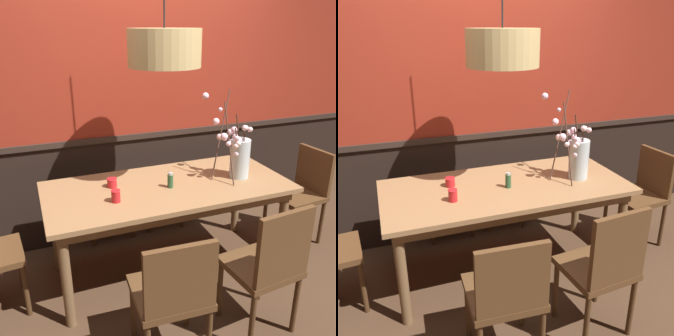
{
  "view_description": "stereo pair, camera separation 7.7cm",
  "coord_description": "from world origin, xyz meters",
  "views": [
    {
      "loc": [
        -0.97,
        -2.44,
        1.93
      ],
      "look_at": [
        0.0,
        0.0,
        0.91
      ],
      "focal_mm": 39.68,
      "sensor_mm": 36.0,
      "label": 1
    },
    {
      "loc": [
        -0.9,
        -2.47,
        1.93
      ],
      "look_at": [
        0.0,
        0.0,
        0.91
      ],
      "focal_mm": 39.68,
      "sensor_mm": 36.0,
      "label": 2
    }
  ],
  "objects": [
    {
      "name": "pendant_lamp",
      "position": [
        -0.01,
        0.05,
        1.78
      ],
      "size": [
        0.51,
        0.51,
        1.06
      ],
      "color": "tan"
    },
    {
      "name": "chair_far_side_right",
      "position": [
        0.24,
        0.85,
        0.49
      ],
      "size": [
        0.44,
        0.46,
        0.87
      ],
      "color": "brown",
      "rests_on": "ground"
    },
    {
      "name": "vase_with_blossoms",
      "position": [
        0.58,
        -0.05,
        0.96
      ],
      "size": [
        0.32,
        0.42,
        0.67
      ],
      "color": "silver",
      "rests_on": "dining_table"
    },
    {
      "name": "candle_holder_nearer_edge",
      "position": [
        -0.41,
        0.12,
        0.8
      ],
      "size": [
        0.08,
        0.08,
        0.07
      ],
      "color": "red",
      "rests_on": "dining_table"
    },
    {
      "name": "chair_far_side_left",
      "position": [
        -0.32,
        0.84,
        0.54
      ],
      "size": [
        0.45,
        0.43,
        0.97
      ],
      "color": "brown",
      "rests_on": "ground"
    },
    {
      "name": "ground_plane",
      "position": [
        0.0,
        0.0,
        0.0
      ],
      "size": [
        24.0,
        24.0,
        0.0
      ],
      "primitive_type": "plane",
      "color": "#4C3321"
    },
    {
      "name": "chair_head_east_end",
      "position": [
        1.33,
        0.0,
        0.5
      ],
      "size": [
        0.46,
        0.45,
        0.88
      ],
      "color": "brown",
      "rests_on": "ground"
    },
    {
      "name": "chair_near_side_right",
      "position": [
        0.33,
        -0.87,
        0.53
      ],
      "size": [
        0.45,
        0.44,
        0.94
      ],
      "color": "brown",
      "rests_on": "ground"
    },
    {
      "name": "back_wall",
      "position": [
        0.0,
        0.76,
        1.35
      ],
      "size": [
        4.88,
        0.14,
        2.71
      ],
      "color": "black",
      "rests_on": "ground"
    },
    {
      "name": "dining_table",
      "position": [
        0.0,
        0.0,
        0.69
      ],
      "size": [
        1.88,
        0.87,
        0.77
      ],
      "color": "#997047",
      "rests_on": "ground"
    },
    {
      "name": "condiment_bottle",
      "position": [
        0.0,
        -0.05,
        0.83
      ],
      "size": [
        0.04,
        0.04,
        0.12
      ],
      "color": "#2D5633",
      "rests_on": "dining_table"
    },
    {
      "name": "candle_holder_nearer_center",
      "position": [
        -0.45,
        -0.14,
        0.81
      ],
      "size": [
        0.07,
        0.07,
        0.09
      ],
      "color": "red",
      "rests_on": "dining_table"
    },
    {
      "name": "chair_near_side_left",
      "position": [
        -0.31,
        -0.87,
        0.51
      ],
      "size": [
        0.45,
        0.45,
        0.89
      ],
      "color": "brown",
      "rests_on": "ground"
    }
  ]
}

